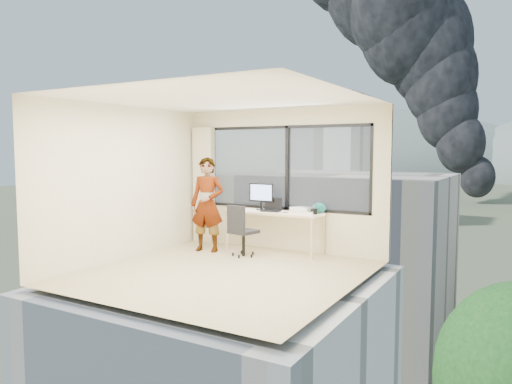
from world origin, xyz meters
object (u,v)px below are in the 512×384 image
Objects in this scene: laptop at (271,205)px; game_console at (301,209)px; chair at (243,230)px; person at (207,204)px; handbag at (319,208)px; monitor at (261,196)px; desk at (274,232)px.

game_console is at bearing 23.08° from laptop.
chair is 0.54× the size of person.
handbag is at bearing 4.73° from game_console.
monitor is at bearing 101.13° from chair.
chair is at bearing -114.14° from game_console.
chair is 0.71m from laptop.
desk is at bearing -12.66° from monitor.
laptop reaches higher than game_console.
game_console is 0.89× the size of laptop.
monitor is 1.42× the size of laptop.
desk is at bearing -153.99° from handbag.
handbag is (1.11, 0.09, -0.16)m from monitor.
monitor reaches higher than chair.
desk is 0.94m from handbag.
person is (-0.79, 0.03, 0.40)m from chair.
chair is 2.59× the size of laptop.
person reaches higher than laptop.
handbag is at bearing 6.30° from monitor.
monitor is at bearing -161.30° from handbag.
handbag is (0.80, 0.17, 0.47)m from desk.
monitor is (0.80, 0.59, 0.14)m from person.
game_console is at bearing 15.76° from monitor.
person reaches higher than chair.
chair is 1.83× the size of monitor.
laptop is (0.26, -0.11, -0.14)m from monitor.
desk is at bearing -129.73° from game_console.
desk is 0.70m from monitor.
person is 1.71m from game_console.
handbag is at bearing 4.22° from laptop.
person is 7.05× the size of handbag.
chair is 2.92× the size of game_console.
handbag is (1.12, 0.71, 0.38)m from chair.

